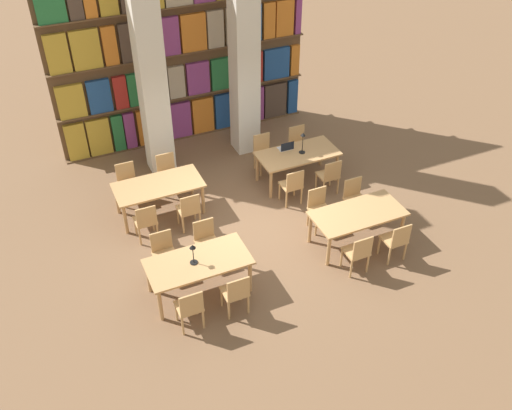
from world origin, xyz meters
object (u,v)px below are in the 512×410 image
(chair_8, at_px, (146,221))
(chair_1, at_px, (164,253))
(chair_3, at_px, (206,241))
(desk_lamp_1, at_px, (303,139))
(reading_table_2, at_px, (158,188))
(chair_11, at_px, (168,172))
(chair_14, at_px, (329,175))
(chair_7, at_px, (355,197))
(reading_table_3, at_px, (298,156))
(laptop, at_px, (286,148))
(chair_12, at_px, (292,185))
(chair_2, at_px, (236,292))
(pillar_center, at_px, (244,29))
(reading_table_0, at_px, (198,264))
(chair_10, at_px, (189,209))
(chair_4, at_px, (358,252))
(chair_5, at_px, (319,208))
(chair_9, at_px, (128,182))
(chair_6, at_px, (396,240))
(chair_15, at_px, (298,143))
(pillar_left, at_px, (147,45))
(chair_0, at_px, (190,307))
(chair_13, at_px, (264,152))
(reading_table_1, at_px, (358,216))
(desk_lamp_0, at_px, (193,251))

(chair_8, bearing_deg, chair_1, -86.84)
(chair_3, relative_size, desk_lamp_1, 1.75)
(reading_table_2, xyz_separation_m, chair_11, (0.40, 0.73, -0.17))
(reading_table_2, xyz_separation_m, chair_14, (3.58, -0.83, -0.17))
(chair_7, xyz_separation_m, reading_table_3, (-0.48, 1.65, 0.17))
(laptop, bearing_deg, chair_12, 71.55)
(chair_2, bearing_deg, pillar_center, 65.13)
(reading_table_0, xyz_separation_m, chair_10, (0.42, 1.77, -0.17))
(chair_4, bearing_deg, chair_2, -179.46)
(reading_table_0, height_order, chair_4, chair_4)
(chair_3, relative_size, chair_7, 1.00)
(reading_table_0, relative_size, chair_5, 2.05)
(laptop, bearing_deg, chair_5, 84.42)
(chair_9, height_order, chair_12, same)
(desk_lamp_1, height_order, laptop, desk_lamp_1)
(chair_9, distance_m, chair_12, 3.53)
(chair_12, bearing_deg, chair_6, -67.63)
(chair_11, relative_size, chair_15, 1.00)
(chair_2, height_order, reading_table_3, chair_2)
(chair_6, xyz_separation_m, chair_11, (-3.25, 3.93, 0.00))
(pillar_left, distance_m, laptop, 3.68)
(pillar_left, height_order, chair_0, pillar_left)
(chair_10, relative_size, chair_13, 1.00)
(chair_3, bearing_deg, chair_13, -133.63)
(chair_7, relative_size, chair_10, 1.00)
(chair_8, height_order, chair_11, same)
(chair_3, relative_size, reading_table_1, 0.49)
(desk_lamp_0, relative_size, reading_table_2, 0.23)
(chair_4, relative_size, chair_13, 1.00)
(pillar_center, xyz_separation_m, chair_4, (0.15, -4.90, -2.52))
(chair_5, xyz_separation_m, chair_11, (-2.41, 2.47, 0.00))
(chair_10, height_order, chair_14, same)
(reading_table_1, relative_size, reading_table_3, 1.00)
(chair_3, bearing_deg, reading_table_1, 166.12)
(reading_table_0, relative_size, chair_4, 2.05)
(chair_0, bearing_deg, desk_lamp_0, 64.82)
(chair_15, bearing_deg, chair_0, 43.85)
(reading_table_0, bearing_deg, chair_14, 24.89)
(chair_2, height_order, chair_10, same)
(chair_3, relative_size, chair_14, 1.00)
(chair_2, bearing_deg, chair_11, 89.81)
(pillar_left, xyz_separation_m, chair_0, (-0.94, -4.92, -2.52))
(chair_14, xyz_separation_m, desk_lamp_1, (-0.31, 0.70, 0.60))
(chair_6, relative_size, chair_10, 1.00)
(chair_7, bearing_deg, reading_table_1, 60.81)
(chair_6, distance_m, desk_lamp_1, 3.16)
(pillar_center, distance_m, chair_9, 4.16)
(reading_table_0, height_order, reading_table_3, same)
(chair_5, xyz_separation_m, desk_lamp_1, (0.45, 1.62, 0.60))
(pillar_left, height_order, chair_14, pillar_left)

